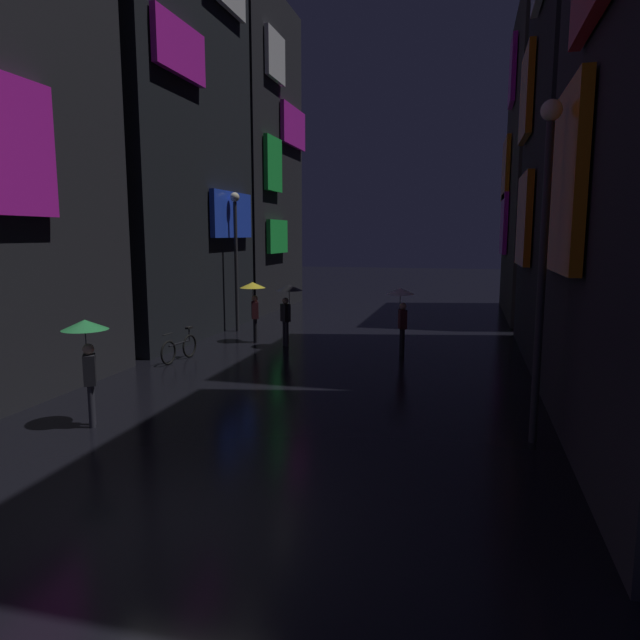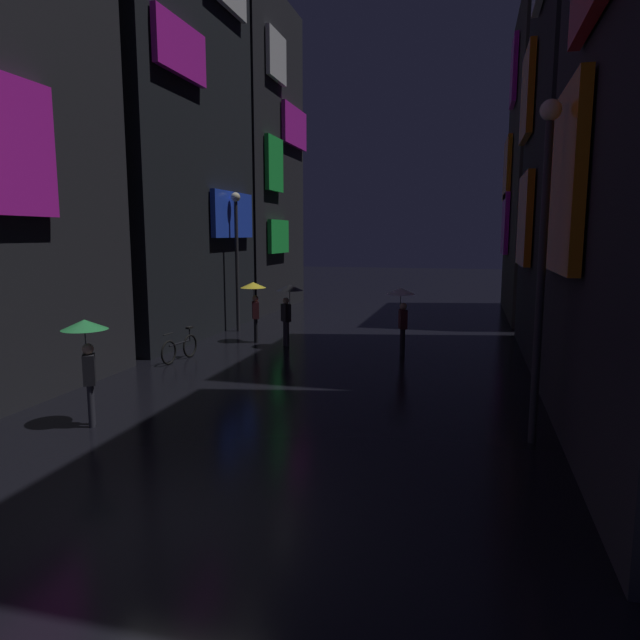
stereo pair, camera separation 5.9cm
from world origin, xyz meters
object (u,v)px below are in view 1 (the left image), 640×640
Objects in this scene: pedestrian_foreground_left_yellow at (253,295)px; pedestrian_midstreet_centre_clear at (401,302)px; pedestrian_far_right_black at (288,298)px; pedestrian_near_crossing_green at (87,343)px; streetlamp_right_near at (544,237)px; bicycle_parked_at_storefront at (180,348)px; streetlamp_left_far at (236,245)px.

pedestrian_foreground_left_yellow is 1.00× the size of pedestrian_midstreet_centre_clear.
pedestrian_near_crossing_green is at bearing -99.02° from pedestrian_far_right_black.
pedestrian_foreground_left_yellow is 1.55m from pedestrian_far_right_black.
pedestrian_midstreet_centre_clear is 8.14m from streetlamp_right_near.
pedestrian_midstreet_centre_clear is at bearing 114.48° from streetlamp_right_near.
bicycle_parked_at_storefront is (-2.50, -2.95, -1.28)m from pedestrian_far_right_black.
pedestrian_foreground_left_yellow and pedestrian_midstreet_centre_clear have the same top height.
bicycle_parked_at_storefront is 6.22m from streetlamp_left_far.
pedestrian_near_crossing_green is at bearing -172.07° from streetlamp_right_near.
streetlamp_left_far is at bearing 126.59° from pedestrian_foreground_left_yellow.
pedestrian_foreground_left_yellow is at bearing 136.73° from streetlamp_right_near.
streetlamp_left_far reaches higher than bicycle_parked_at_storefront.
pedestrian_far_right_black is at bearing 49.74° from bicycle_parked_at_storefront.
pedestrian_far_right_black is at bearing 133.39° from streetlamp_right_near.
pedestrian_near_crossing_green is 9.23m from pedestrian_foreground_left_yellow.
streetlamp_right_near is 1.12× the size of streetlamp_left_far.
bicycle_parked_at_storefront is (-1.05, -3.49, -1.28)m from pedestrian_foreground_left_yellow.
bicycle_parked_at_storefront is at bearing -130.26° from pedestrian_far_right_black.
pedestrian_midstreet_centre_clear is 0.39× the size of streetlamp_left_far.
streetlamp_right_near is (8.55, -8.05, 2.06)m from pedestrian_foreground_left_yellow.
pedestrian_near_crossing_green is at bearing -89.57° from pedestrian_foreground_left_yellow.
pedestrian_far_right_black is (1.38, 8.69, 0.00)m from pedestrian_near_crossing_green.
pedestrian_near_crossing_green is 5.99m from bicycle_parked_at_storefront.
pedestrian_midstreet_centre_clear is 7.50m from streetlamp_left_far.
streetlamp_left_far is (-10.00, 10.00, -0.35)m from streetlamp_right_near.
streetlamp_right_near is at bearing -43.27° from pedestrian_foreground_left_yellow.
bicycle_parked_at_storefront is at bearing -157.64° from pedestrian_midstreet_centre_clear.
pedestrian_foreground_left_yellow is 1.17× the size of bicycle_parked_at_storefront.
pedestrian_foreground_left_yellow is at bearing 159.64° from pedestrian_far_right_black.
streetlamp_right_near is at bearing -65.52° from pedestrian_midstreet_centre_clear.
pedestrian_foreground_left_yellow is 3.86m from bicycle_parked_at_storefront.
streetlamp_right_near is (9.60, -4.56, 3.34)m from bicycle_parked_at_storefront.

